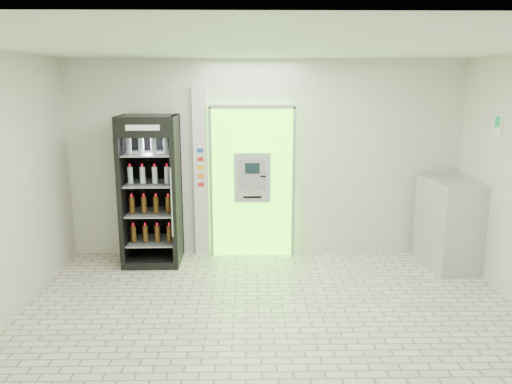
{
  "coord_description": "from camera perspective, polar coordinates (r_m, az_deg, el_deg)",
  "views": [
    {
      "loc": [
        -0.27,
        -5.05,
        2.66
      ],
      "look_at": [
        -0.16,
        1.2,
        1.27
      ],
      "focal_mm": 35.0,
      "sensor_mm": 36.0,
      "label": 1
    }
  ],
  "objects": [
    {
      "name": "ground",
      "position": [
        5.72,
        1.92,
        -15.24
      ],
      "size": [
        6.0,
        6.0,
        0.0
      ],
      "primitive_type": "plane",
      "color": "beige",
      "rests_on": "ground"
    },
    {
      "name": "room_shell",
      "position": [
        5.13,
        2.07,
        3.3
      ],
      "size": [
        6.0,
        6.0,
        6.0
      ],
      "color": "beige",
      "rests_on": "ground"
    },
    {
      "name": "atm_assembly",
      "position": [
        7.61,
        -0.43,
        1.22
      ],
      "size": [
        1.3,
        0.24,
        2.33
      ],
      "color": "#52FF14",
      "rests_on": "ground"
    },
    {
      "name": "pillar",
      "position": [
        7.66,
        -6.28,
        2.19
      ],
      "size": [
        0.22,
        0.11,
        2.6
      ],
      "color": "silver",
      "rests_on": "ground"
    },
    {
      "name": "beverage_cooler",
      "position": [
        7.5,
        -11.88,
        -0.15
      ],
      "size": [
        0.83,
        0.78,
        2.19
      ],
      "rotation": [
        0.0,
        0.0,
        0.01
      ],
      "color": "black",
      "rests_on": "ground"
    },
    {
      "name": "steel_cabinet",
      "position": [
        7.79,
        21.26,
        -3.35
      ],
      "size": [
        0.75,
        1.03,
        1.3
      ],
      "rotation": [
        0.0,
        0.0,
        0.11
      ],
      "color": "#B2B5BA",
      "rests_on": "ground"
    },
    {
      "name": "exit_sign",
      "position": [
        7.25,
        25.94,
        7.0
      ],
      "size": [
        0.02,
        0.22,
        0.26
      ],
      "color": "white",
      "rests_on": "room_shell"
    }
  ]
}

